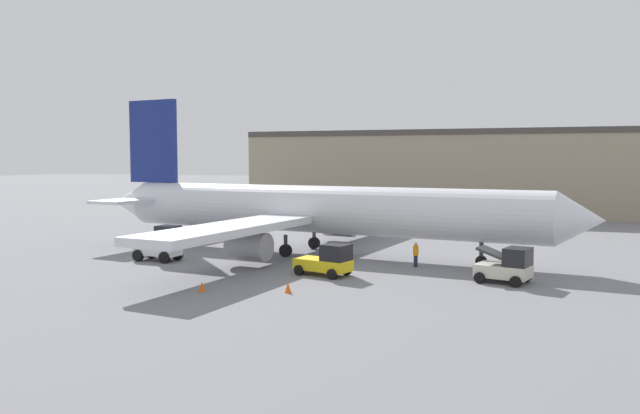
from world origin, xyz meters
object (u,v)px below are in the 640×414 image
ground_crew_worker (416,254)px  safety_cone_far (288,288)px  safety_cone_near (202,286)px  airplane (307,209)px  baggage_tug (327,261)px  belt_loader_truck (507,266)px  pushback_tug (161,245)px

ground_crew_worker → safety_cone_far: 11.07m
ground_crew_worker → safety_cone_near: (-9.36, -11.07, -0.58)m
airplane → safety_cone_near: bearing=-85.0°
baggage_tug → safety_cone_far: (-0.46, -5.18, -0.62)m
belt_loader_truck → pushback_tug: size_ratio=1.01×
airplane → safety_cone_far: bearing=-66.6°
baggage_tug → safety_cone_far: bearing=-79.8°
airplane → safety_cone_near: 14.79m
airplane → belt_loader_truck: 16.22m
baggage_tug → safety_cone_far: size_ratio=6.70×
airplane → ground_crew_worker: 9.64m
ground_crew_worker → safety_cone_near: size_ratio=2.93×
pushback_tug → safety_cone_far: size_ratio=5.89×
ground_crew_worker → safety_cone_near: 14.51m
ground_crew_worker → safety_cone_near: bearing=157.9°
pushback_tug → safety_cone_far: bearing=-25.0°
belt_loader_truck → ground_crew_worker: bearing=164.7°
airplane → ground_crew_worker: (8.69, -3.39, -2.43)m
safety_cone_far → belt_loader_truck: bearing=30.7°
ground_crew_worker → pushback_tug: 17.26m
belt_loader_truck → safety_cone_far: bearing=-133.4°
pushback_tug → safety_cone_far: (12.01, -6.68, -0.84)m
safety_cone_near → safety_cone_far: size_ratio=1.00×
ground_crew_worker → baggage_tug: 6.50m
airplane → belt_loader_truck: (14.49, -6.89, -2.31)m
safety_cone_far → pushback_tug: bearing=150.9°
ground_crew_worker → pushback_tug: size_ratio=0.50×
pushback_tug → belt_loader_truck: bearing=3.4°
baggage_tug → ground_crew_worker: bearing=61.7°
safety_cone_near → baggage_tug: bearing=52.5°
airplane → safety_cone_far: 14.13m
belt_loader_truck → safety_cone_far: (-10.75, -6.39, -0.70)m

